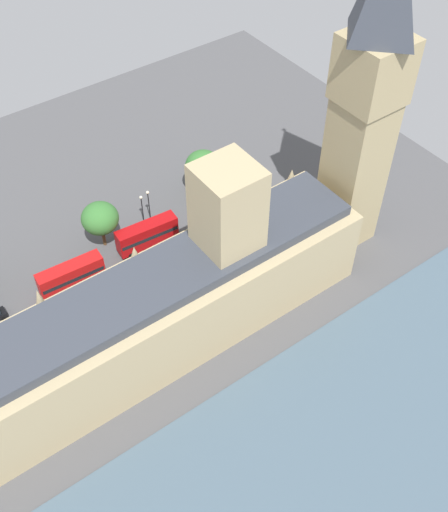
{
  "coord_description": "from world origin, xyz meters",
  "views": [
    {
      "loc": [
        -50.99,
        24.82,
        76.68
      ],
      "look_at": [
        1.0,
        -12.86,
        7.68
      ],
      "focal_mm": 44.25,
      "sensor_mm": 36.0,
      "label": 1
    }
  ],
  "objects_px": {
    "double_decker_bus_midblock": "(147,234)",
    "plane_tree_trailing": "(100,218)",
    "pedestrian_kerbside": "(123,300)",
    "street_lamp_slot_11": "(142,204)",
    "pedestrian_far_end": "(107,307)",
    "double_decker_bus_near_tower": "(71,275)",
    "car_silver_leading": "(204,215)",
    "clock_tower": "(369,92)",
    "plane_tree_opposite_hall": "(203,166)",
    "parliament_building": "(170,303)",
    "pedestrian_under_trees": "(56,335)",
    "street_lamp_slot_10": "(148,200)"
  },
  "relations": [
    {
      "from": "pedestrian_far_end",
      "to": "parliament_building",
      "type": "bearing_deg",
      "value": 19.73
    },
    {
      "from": "parliament_building",
      "to": "double_decker_bus_near_tower",
      "type": "xyz_separation_m",
      "value": [
        17.46,
        7.58,
        -5.19
      ]
    },
    {
      "from": "parliament_building",
      "to": "plane_tree_opposite_hall",
      "type": "xyz_separation_m",
      "value": [
        24.06,
        -22.17,
        -1.88
      ]
    },
    {
      "from": "pedestrian_kerbside",
      "to": "street_lamp_slot_11",
      "type": "xyz_separation_m",
      "value": [
        13.78,
        -11.96,
        3.53
      ]
    },
    {
      "from": "car_silver_leading",
      "to": "pedestrian_far_end",
      "type": "height_order",
      "value": "car_silver_leading"
    },
    {
      "from": "pedestrian_far_end",
      "to": "plane_tree_opposite_hall",
      "type": "relative_size",
      "value": 0.18
    },
    {
      "from": "double_decker_bus_midblock",
      "to": "plane_tree_trailing",
      "type": "relative_size",
      "value": 1.23
    },
    {
      "from": "parliament_building",
      "to": "pedestrian_far_end",
      "type": "relative_size",
      "value": 40.53
    },
    {
      "from": "double_decker_bus_near_tower",
      "to": "street_lamp_slot_11",
      "type": "relative_size",
      "value": 1.77
    },
    {
      "from": "pedestrian_kerbside",
      "to": "street_lamp_slot_10",
      "type": "bearing_deg",
      "value": 14.05
    },
    {
      "from": "double_decker_bus_midblock",
      "to": "pedestrian_kerbside",
      "type": "height_order",
      "value": "double_decker_bus_midblock"
    },
    {
      "from": "street_lamp_slot_11",
      "to": "double_decker_bus_near_tower",
      "type": "bearing_deg",
      "value": 110.32
    },
    {
      "from": "pedestrian_kerbside",
      "to": "clock_tower",
      "type": "bearing_deg",
      "value": -44.4
    },
    {
      "from": "double_decker_bus_midblock",
      "to": "plane_tree_opposite_hall",
      "type": "distance_m",
      "value": 16.78
    },
    {
      "from": "street_lamp_slot_11",
      "to": "plane_tree_trailing",
      "type": "bearing_deg",
      "value": 95.93
    },
    {
      "from": "plane_tree_trailing",
      "to": "parliament_building",
      "type": "bearing_deg",
      "value": 177.63
    },
    {
      "from": "plane_tree_opposite_hall",
      "to": "car_silver_leading",
      "type": "bearing_deg",
      "value": 146.14
    },
    {
      "from": "plane_tree_opposite_hall",
      "to": "clock_tower",
      "type": "bearing_deg",
      "value": -149.86
    },
    {
      "from": "pedestrian_far_end",
      "to": "plane_tree_trailing",
      "type": "distance_m",
      "value": 15.24
    },
    {
      "from": "double_decker_bus_midblock",
      "to": "pedestrian_under_trees",
      "type": "bearing_deg",
      "value": 116.77
    },
    {
      "from": "clock_tower",
      "to": "pedestrian_far_end",
      "type": "bearing_deg",
      "value": 77.94
    },
    {
      "from": "parliament_building",
      "to": "street_lamp_slot_10",
      "type": "height_order",
      "value": "parliament_building"
    },
    {
      "from": "plane_tree_trailing",
      "to": "plane_tree_opposite_hall",
      "type": "relative_size",
      "value": 1.0
    },
    {
      "from": "street_lamp_slot_11",
      "to": "double_decker_bus_midblock",
      "type": "bearing_deg",
      "value": 156.41
    },
    {
      "from": "car_silver_leading",
      "to": "double_decker_bus_near_tower",
      "type": "bearing_deg",
      "value": 92.87
    },
    {
      "from": "clock_tower",
      "to": "plane_tree_trailing",
      "type": "bearing_deg",
      "value": 58.09
    },
    {
      "from": "plane_tree_opposite_hall",
      "to": "street_lamp_slot_11",
      "type": "relative_size",
      "value": 1.45
    },
    {
      "from": "pedestrian_under_trees",
      "to": "street_lamp_slot_10",
      "type": "bearing_deg",
      "value": -14.67
    },
    {
      "from": "plane_tree_trailing",
      "to": "pedestrian_kerbside",
      "type": "bearing_deg",
      "value": 163.63
    },
    {
      "from": "pedestrian_kerbside",
      "to": "plane_tree_trailing",
      "type": "xyz_separation_m",
      "value": [
        12.93,
        -3.8,
        5.37
      ]
    },
    {
      "from": "double_decker_bus_near_tower",
      "to": "double_decker_bus_midblock",
      "type": "bearing_deg",
      "value": -82.89
    },
    {
      "from": "parliament_building",
      "to": "pedestrian_under_trees",
      "type": "distance_m",
      "value": 18.74
    },
    {
      "from": "clock_tower",
      "to": "pedestrian_kerbside",
      "type": "xyz_separation_m",
      "value": [
        8.5,
        38.21,
        -27.11
      ]
    },
    {
      "from": "parliament_building",
      "to": "pedestrian_far_end",
      "type": "distance_m",
      "value": 13.59
    },
    {
      "from": "double_decker_bus_midblock",
      "to": "street_lamp_slot_10",
      "type": "distance_m",
      "value": 6.66
    },
    {
      "from": "pedestrian_far_end",
      "to": "plane_tree_trailing",
      "type": "relative_size",
      "value": 0.18
    },
    {
      "from": "parliament_building",
      "to": "street_lamp_slot_11",
      "type": "bearing_deg",
      "value": -21.06
    },
    {
      "from": "pedestrian_far_end",
      "to": "pedestrian_kerbside",
      "type": "relative_size",
      "value": 1.02
    },
    {
      "from": "car_silver_leading",
      "to": "parliament_building",
      "type": "bearing_deg",
      "value": 136.49
    },
    {
      "from": "plane_tree_opposite_hall",
      "to": "street_lamp_slot_11",
      "type": "height_order",
      "value": "plane_tree_opposite_hall"
    },
    {
      "from": "pedestrian_kerbside",
      "to": "street_lamp_slot_11",
      "type": "relative_size",
      "value": 0.25
    },
    {
      "from": "car_silver_leading",
      "to": "street_lamp_slot_11",
      "type": "distance_m",
      "value": 11.13
    },
    {
      "from": "pedestrian_kerbside",
      "to": "street_lamp_slot_11",
      "type": "bearing_deg",
      "value": 17.19
    },
    {
      "from": "parliament_building",
      "to": "pedestrian_under_trees",
      "type": "xyz_separation_m",
      "value": [
        9.88,
        14.24,
        -7.14
      ]
    },
    {
      "from": "plane_tree_trailing",
      "to": "street_lamp_slot_11",
      "type": "height_order",
      "value": "plane_tree_trailing"
    },
    {
      "from": "car_silver_leading",
      "to": "double_decker_bus_midblock",
      "type": "relative_size",
      "value": 0.38
    },
    {
      "from": "clock_tower",
      "to": "plane_tree_opposite_hall",
      "type": "relative_size",
      "value": 6.18
    },
    {
      "from": "parliament_building",
      "to": "clock_tower",
      "type": "distance_m",
      "value": 40.62
    },
    {
      "from": "parliament_building",
      "to": "car_silver_leading",
      "type": "height_order",
      "value": "parliament_building"
    },
    {
      "from": "car_silver_leading",
      "to": "plane_tree_trailing",
      "type": "relative_size",
      "value": 0.47
    }
  ]
}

